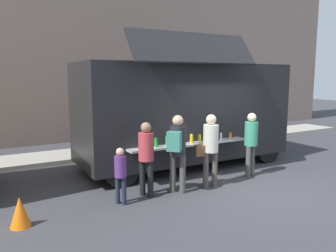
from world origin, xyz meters
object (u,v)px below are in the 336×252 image
(traffic_cone_orange, at_px, (20,212))
(customer_extra_browsing, at_px, (251,139))
(customer_mid_with_backpack, at_px, (177,146))
(child_near_queue, at_px, (120,171))
(food_truck_main, at_px, (185,111))
(customer_rear_waiting, at_px, (146,153))
(customer_front_ordering, at_px, (210,144))
(trash_bin, at_px, (228,129))

(traffic_cone_orange, relative_size, customer_extra_browsing, 0.32)
(customer_mid_with_backpack, bearing_deg, traffic_cone_orange, 139.71)
(traffic_cone_orange, xyz_separation_m, child_near_queue, (1.95, 0.10, 0.44))
(food_truck_main, relative_size, customer_extra_browsing, 3.67)
(food_truck_main, xyz_separation_m, child_near_queue, (-2.86, -1.97, -0.92))
(customer_rear_waiting, bearing_deg, food_truck_main, 12.12)
(customer_rear_waiting, relative_size, customer_extra_browsing, 0.98)
(customer_front_ordering, distance_m, customer_extra_browsing, 1.51)
(customer_front_ordering, bearing_deg, child_near_queue, 101.54)
(food_truck_main, xyz_separation_m, traffic_cone_orange, (-4.81, -2.08, -1.37))
(traffic_cone_orange, xyz_separation_m, customer_mid_with_backpack, (3.32, 0.10, 0.82))
(customer_rear_waiting, distance_m, customer_extra_browsing, 3.10)
(customer_mid_with_backpack, bearing_deg, child_near_queue, 137.92)
(traffic_cone_orange, relative_size, trash_bin, 0.54)
(food_truck_main, xyz_separation_m, customer_rear_waiting, (-2.18, -1.81, -0.65))
(food_truck_main, bearing_deg, child_near_queue, -144.69)
(food_truck_main, xyz_separation_m, customer_front_ordering, (-0.59, -2.01, -0.59))
(trash_bin, relative_size, child_near_queue, 0.84)
(customer_front_ordering, distance_m, customer_rear_waiting, 1.61)
(customer_extra_browsing, bearing_deg, child_near_queue, 72.96)
(customer_extra_browsing, bearing_deg, food_truck_main, 7.22)
(trash_bin, xyz_separation_m, customer_rear_waiting, (-5.83, -4.13, 0.49))
(customer_front_ordering, bearing_deg, traffic_cone_orange, 103.32)
(customer_extra_browsing, bearing_deg, traffic_cone_orange, 73.16)
(customer_extra_browsing, bearing_deg, customer_mid_with_backpack, 74.37)
(food_truck_main, bearing_deg, traffic_cone_orange, -155.95)
(food_truck_main, distance_m, customer_rear_waiting, 2.91)
(customer_rear_waiting, xyz_separation_m, customer_extra_browsing, (3.10, -0.01, 0.02))
(customer_rear_waiting, bearing_deg, customer_extra_browsing, -27.62)
(customer_mid_with_backpack, bearing_deg, trash_bin, -2.11)
(customer_front_ordering, height_order, customer_extra_browsing, customer_front_ordering)
(customer_front_ordering, bearing_deg, customer_rear_waiting, 95.22)
(customer_rear_waiting, bearing_deg, child_near_queue, 166.37)
(customer_mid_with_backpack, distance_m, customer_rear_waiting, 0.72)
(traffic_cone_orange, bearing_deg, child_near_queue, 3.00)
(customer_front_ordering, distance_m, customer_mid_with_backpack, 0.90)
(food_truck_main, bearing_deg, customer_front_ordering, -105.65)
(trash_bin, bearing_deg, child_near_queue, -146.57)
(customer_rear_waiting, bearing_deg, traffic_cone_orange, 158.36)
(customer_rear_waiting, height_order, child_near_queue, customer_rear_waiting)
(customer_front_ordering, xyz_separation_m, customer_rear_waiting, (-1.59, 0.20, -0.05))
(customer_rear_waiting, height_order, customer_extra_browsing, customer_extra_browsing)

